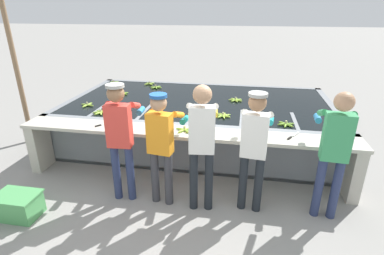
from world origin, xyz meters
name	(u,v)px	position (x,y,z in m)	size (l,w,h in m)	color
ground_plane	(180,188)	(0.00, 0.00, 0.00)	(80.00, 80.00, 0.00)	gray
wash_tank	(199,121)	(0.00, 1.80, 0.42)	(5.07, 2.74, 0.85)	gray
work_ledge	(183,145)	(0.00, 0.23, 0.62)	(5.07, 0.45, 0.85)	#B7B2A3
worker_0	(120,132)	(-0.73, -0.33, 1.01)	(0.44, 0.73, 1.67)	navy
worker_1	(161,140)	(-0.17, -0.33, 0.94)	(0.47, 0.73, 1.57)	#38383D
worker_2	(202,137)	(0.37, -0.37, 1.04)	(0.46, 0.73, 1.72)	#1E2328
worker_3	(254,142)	(1.02, -0.27, 0.98)	(0.46, 0.73, 1.63)	#1E2328
worker_4	(335,145)	(1.97, -0.26, 1.01)	(0.44, 0.73, 1.68)	navy
banana_bunch_floating_0	(286,124)	(1.52, 0.74, 0.86)	(0.28, 0.28, 0.08)	#75A333
banana_bunch_floating_1	(122,94)	(-1.65, 1.95, 0.86)	(0.28, 0.28, 0.08)	#7FAD33
banana_bunch_floating_2	(156,87)	(-1.11, 2.57, 0.86)	(0.28, 0.27, 0.08)	#75A333
banana_bunch_floating_3	(113,82)	(-2.23, 2.83, 0.86)	(0.24, 0.24, 0.08)	#75A333
banana_bunch_floating_4	(149,84)	(-1.35, 2.86, 0.86)	(0.23, 0.23, 0.08)	#9EC642
banana_bunch_floating_5	(236,100)	(0.70, 1.90, 0.86)	(0.28, 0.28, 0.08)	#93BC3D
banana_bunch_floating_6	(223,116)	(0.53, 0.96, 0.86)	(0.28, 0.28, 0.08)	#93BC3D
banana_bunch_floating_7	(87,105)	(-1.99, 1.10, 0.86)	(0.28, 0.28, 0.08)	#93BC3D
banana_bunch_floating_8	(101,112)	(-1.55, 0.76, 0.86)	(0.28, 0.28, 0.08)	#93BC3D
banana_bunch_ledge_0	(184,130)	(0.02, 0.24, 0.87)	(0.28, 0.27, 0.08)	#9EC642
knife_0	(102,124)	(-1.28, 0.24, 0.86)	(0.24, 0.30, 0.02)	silver
knife_1	(292,137)	(1.56, 0.28, 0.86)	(0.21, 0.31, 0.02)	silver
crate	(18,205)	(-1.94, -0.99, 0.16)	(0.55, 0.39, 0.32)	#4C9E56
support_post_left	(15,62)	(-3.35, 1.15, 1.60)	(0.09, 0.09, 3.20)	#846647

